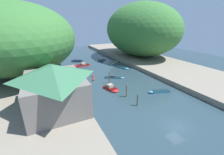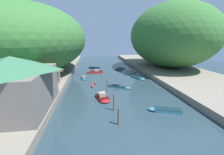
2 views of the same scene
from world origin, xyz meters
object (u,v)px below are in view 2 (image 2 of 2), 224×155
Objects in this scene: channel_buoy_near at (92,86)px; channel_buoy_far at (95,83)px; boathouse_shed at (43,76)px; person_on_quay at (54,87)px; person_by_boathouse at (57,86)px; waterfront_building at (14,83)px; boat_white_cruiser at (119,69)px; boat_near_quay at (138,77)px; boat_far_right_bank at (94,68)px; boat_small_dinghy at (164,110)px; boat_cabin_cruiser at (131,72)px; boat_yellow_tender at (119,86)px; boat_mid_channel at (103,98)px; boat_red_skiff at (84,78)px; boat_moored_right at (95,72)px.

channel_buoy_near reaches higher than channel_buoy_far.
boathouse_shed is 4.13× the size of person_on_quay.
channel_buoy_far is at bearing -59.61° from person_by_boathouse.
channel_buoy_near is at bearing 48.52° from waterfront_building.
waterfront_building reaches higher than person_on_quay.
channel_buoy_far is (-10.26, -18.96, 0.05)m from boat_white_cruiser.
waterfront_building is at bearing 20.06° from boat_near_quay.
boat_far_right_bank is 33.29m from person_on_quay.
boat_white_cruiser is 36.98m from boat_small_dinghy.
channel_buoy_near reaches higher than boat_cabin_cruiser.
boat_yellow_tender is at bearing -88.38° from person_by_boathouse.
boat_far_right_bank is at bearing -29.90° from person_by_boathouse.
waterfront_building is 16.02× the size of channel_buoy_far.
boat_far_right_bank is 1.09× the size of boat_mid_channel.
boat_red_skiff is 16.01m from person_on_quay.
boat_yellow_tender is 13.52m from boat_red_skiff.
boat_yellow_tender is 0.99× the size of boat_cabin_cruiser.
boat_mid_channel is (-8.99, -30.26, 0.11)m from boat_white_cruiser.
waterfront_building reaches higher than boat_mid_channel.
channel_buoy_near is (-14.59, -15.71, 0.10)m from boat_cabin_cruiser.
boat_mid_channel reaches higher than channel_buoy_far.
boat_small_dinghy is at bearing -36.86° from boat_cabin_cruiser.
boat_near_quay is at bearing 17.07° from channel_buoy_far.
channel_buoy_near is (-14.60, -7.22, 0.13)m from boat_near_quay.
boat_moored_right is 16.84m from boat_near_quay.
boat_white_cruiser is at bearing -48.08° from person_on_quay.
boat_cabin_cruiser is 31.40m from person_on_quay.
boat_white_cruiser is at bearing -64.37° from boat_moored_right.
boat_near_quay is 26.19m from person_on_quay.
boat_yellow_tender is (18.58, 12.24, -5.38)m from waterfront_building.
waterfront_building is 41.58m from boat_far_right_bank.
boat_mid_channel is at bearing -59.54° from boat_cabin_cruiser.
boat_cabin_cruiser is at bearing -172.83° from boat_yellow_tender.
boathouse_shed reaches higher than boat_mid_channel.
boat_white_cruiser is at bearing 177.35° from boat_cabin_cruiser.
boat_yellow_tender is 14.94m from person_by_boathouse.
waterfront_building is 21.31m from channel_buoy_far.
person_by_boathouse reaches higher than boat_white_cruiser.
channel_buoy_near is (-0.90, -25.87, 0.13)m from boat_far_right_bank.
person_by_boathouse is at bearing -48.02° from boathouse_shed.
boat_small_dinghy is (10.90, -32.29, -0.08)m from boat_moored_right.
boat_far_right_bank is at bearing 41.51° from boat_white_cruiser.
boat_white_cruiser is 24.59m from channel_buoy_near.
boat_red_skiff is (-17.05, -6.96, -0.01)m from boat_cabin_cruiser.
boat_yellow_tender is at bearing -0.63° from boathouse_shed.
channel_buoy_near is at bearing -105.31° from channel_buoy_far.
boat_small_dinghy is at bearing -4.01° from waterfront_building.
boat_far_right_bank is 3.24× the size of person_on_quay.
channel_buoy_near is (-11.99, 15.02, 0.10)m from boat_small_dinghy.
boat_cabin_cruiser is (25.98, 16.62, -3.39)m from boathouse_shed.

